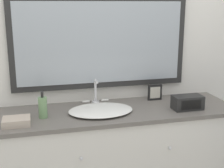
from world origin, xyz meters
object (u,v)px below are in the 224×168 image
object	(u,v)px
appliance_box	(188,102)
picture_frame	(155,92)
sink_basin	(100,110)
soap_bottle	(43,107)

from	to	relation	value
appliance_box	picture_frame	distance (m)	0.31
sink_basin	soap_bottle	world-z (taller)	sink_basin
sink_basin	appliance_box	world-z (taller)	sink_basin
soap_bottle	appliance_box	size ratio (longest dim) A/B	0.85
soap_bottle	appliance_box	world-z (taller)	soap_bottle
sink_basin	picture_frame	size ratio (longest dim) A/B	3.60
sink_basin	picture_frame	xyz separation A→B (m)	(0.49, 0.18, 0.05)
picture_frame	sink_basin	bearing A→B (deg)	-160.10
soap_bottle	appliance_box	bearing A→B (deg)	-4.21
sink_basin	appliance_box	xyz separation A→B (m)	(0.64, -0.09, 0.03)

